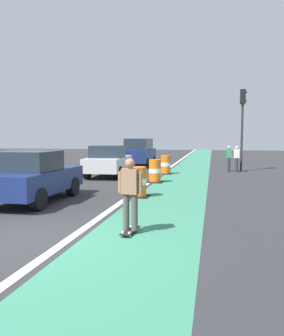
{
  "coord_description": "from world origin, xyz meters",
  "views": [
    {
      "loc": [
        3.84,
        -6.26,
        2.16
      ],
      "look_at": [
        1.48,
        4.87,
        1.1
      ],
      "focal_mm": 35.79,
      "sensor_mm": 36.0,
      "label": 1
    }
  ],
  "objects_px": {
    "traffic_barrel_mid": "(155,171)",
    "skateboarder_on_lane": "(130,193)",
    "traffic_light_corner": "(242,115)",
    "parked_sedan_nearest": "(33,177)",
    "pedestrian_crossing": "(229,158)",
    "pedestrian_waiting": "(237,158)",
    "parked_suv_third": "(139,152)",
    "traffic_barrel_back": "(166,165)",
    "traffic_barrel_front": "(139,182)",
    "parked_sedan_second": "(108,161)"
  },
  "relations": [
    {
      "from": "traffic_barrel_mid",
      "to": "pedestrian_waiting",
      "type": "bearing_deg",
      "value": 54.48
    },
    {
      "from": "skateboarder_on_lane",
      "to": "traffic_barrel_back",
      "type": "relative_size",
      "value": 1.55
    },
    {
      "from": "traffic_barrel_mid",
      "to": "traffic_light_corner",
      "type": "xyz_separation_m",
      "value": [
        4.44,
        6.37,
        2.97
      ]
    },
    {
      "from": "parked_sedan_nearest",
      "to": "traffic_barrel_back",
      "type": "distance_m",
      "value": 9.78
    },
    {
      "from": "parked_sedan_second",
      "to": "pedestrian_crossing",
      "type": "xyz_separation_m",
      "value": [
        6.57,
        4.06,
        0.03
      ]
    },
    {
      "from": "parked_sedan_nearest",
      "to": "traffic_barrel_front",
      "type": "bearing_deg",
      "value": 26.29
    },
    {
      "from": "parked_sedan_nearest",
      "to": "parked_sedan_second",
      "type": "height_order",
      "value": "same"
    },
    {
      "from": "parked_sedan_nearest",
      "to": "traffic_light_corner",
      "type": "bearing_deg",
      "value": 57.4
    },
    {
      "from": "parked_sedan_nearest",
      "to": "traffic_barrel_front",
      "type": "relative_size",
      "value": 3.78
    },
    {
      "from": "skateboarder_on_lane",
      "to": "traffic_barrel_front",
      "type": "distance_m",
      "value": 4.61
    },
    {
      "from": "traffic_barrel_front",
      "to": "traffic_barrel_back",
      "type": "height_order",
      "value": "same"
    },
    {
      "from": "parked_suv_third",
      "to": "pedestrian_waiting",
      "type": "relative_size",
      "value": 2.87
    },
    {
      "from": "parked_sedan_second",
      "to": "traffic_barrel_front",
      "type": "distance_m",
      "value": 6.54
    },
    {
      "from": "traffic_light_corner",
      "to": "traffic_barrel_back",
      "type": "bearing_deg",
      "value": -149.32
    },
    {
      "from": "parked_sedan_second",
      "to": "pedestrian_waiting",
      "type": "height_order",
      "value": "parked_sedan_second"
    },
    {
      "from": "parked_sedan_second",
      "to": "pedestrian_crossing",
      "type": "relative_size",
      "value": 2.61
    },
    {
      "from": "traffic_barrel_back",
      "to": "pedestrian_waiting",
      "type": "distance_m",
      "value": 4.6
    },
    {
      "from": "traffic_light_corner",
      "to": "pedestrian_crossing",
      "type": "bearing_deg",
      "value": -151.51
    },
    {
      "from": "traffic_barrel_mid",
      "to": "pedestrian_crossing",
      "type": "xyz_separation_m",
      "value": [
        3.66,
        5.94,
        0.33
      ]
    },
    {
      "from": "traffic_barrel_back",
      "to": "pedestrian_crossing",
      "type": "bearing_deg",
      "value": 31.13
    },
    {
      "from": "skateboarder_on_lane",
      "to": "parked_sedan_nearest",
      "type": "bearing_deg",
      "value": 144.2
    },
    {
      "from": "traffic_light_corner",
      "to": "parked_sedan_nearest",
      "type": "bearing_deg",
      "value": -122.6
    },
    {
      "from": "skateboarder_on_lane",
      "to": "parked_sedan_second",
      "type": "height_order",
      "value": "parked_sedan_second"
    },
    {
      "from": "traffic_barrel_mid",
      "to": "parked_suv_third",
      "type": "bearing_deg",
      "value": 107.26
    },
    {
      "from": "traffic_barrel_back",
      "to": "pedestrian_waiting",
      "type": "relative_size",
      "value": 0.68
    },
    {
      "from": "skateboarder_on_lane",
      "to": "traffic_light_corner",
      "type": "distance_m",
      "value": 15.45
    },
    {
      "from": "traffic_barrel_front",
      "to": "traffic_barrel_mid",
      "type": "relative_size",
      "value": 1.0
    },
    {
      "from": "parked_sedan_nearest",
      "to": "traffic_light_corner",
      "type": "xyz_separation_m",
      "value": [
        7.6,
        11.89,
        2.67
      ]
    },
    {
      "from": "skateboarder_on_lane",
      "to": "pedestrian_waiting",
      "type": "distance_m",
      "value": 14.56
    },
    {
      "from": "parked_sedan_second",
      "to": "traffic_light_corner",
      "type": "height_order",
      "value": "traffic_light_corner"
    },
    {
      "from": "parked_sedan_nearest",
      "to": "traffic_barrel_back",
      "type": "xyz_separation_m",
      "value": [
        3.16,
        9.25,
        -0.3
      ]
    },
    {
      "from": "traffic_light_corner",
      "to": "pedestrian_crossing",
      "type": "height_order",
      "value": "traffic_light_corner"
    },
    {
      "from": "skateboarder_on_lane",
      "to": "parked_sedan_second",
      "type": "distance_m",
      "value": 11.0
    },
    {
      "from": "traffic_light_corner",
      "to": "pedestrian_waiting",
      "type": "xyz_separation_m",
      "value": [
        -0.33,
        -0.6,
        -2.64
      ]
    },
    {
      "from": "parked_sedan_nearest",
      "to": "traffic_light_corner",
      "type": "distance_m",
      "value": 14.36
    },
    {
      "from": "traffic_light_corner",
      "to": "pedestrian_crossing",
      "type": "relative_size",
      "value": 3.17
    },
    {
      "from": "pedestrian_crossing",
      "to": "pedestrian_waiting",
      "type": "relative_size",
      "value": 1.0
    },
    {
      "from": "skateboarder_on_lane",
      "to": "parked_sedan_nearest",
      "type": "height_order",
      "value": "parked_sedan_nearest"
    },
    {
      "from": "pedestrian_crossing",
      "to": "parked_sedan_second",
      "type": "bearing_deg",
      "value": -148.29
    },
    {
      "from": "skateboarder_on_lane",
      "to": "traffic_barrel_mid",
      "type": "xyz_separation_m",
      "value": [
        -0.89,
        8.44,
        -0.38
      ]
    },
    {
      "from": "parked_suv_third",
      "to": "traffic_barrel_mid",
      "type": "distance_m",
      "value": 9.11
    },
    {
      "from": "parked_suv_third",
      "to": "pedestrian_waiting",
      "type": "distance_m",
      "value": 7.41
    },
    {
      "from": "traffic_barrel_mid",
      "to": "traffic_barrel_back",
      "type": "height_order",
      "value": "same"
    },
    {
      "from": "parked_sedan_nearest",
      "to": "pedestrian_waiting",
      "type": "height_order",
      "value": "parked_sedan_nearest"
    },
    {
      "from": "traffic_barrel_front",
      "to": "traffic_light_corner",
      "type": "xyz_separation_m",
      "value": [
        4.36,
        10.29,
        2.97
      ]
    },
    {
      "from": "parked_suv_third",
      "to": "parked_sedan_nearest",
      "type": "bearing_deg",
      "value": -91.85
    },
    {
      "from": "traffic_barrel_mid",
      "to": "skateboarder_on_lane",
      "type": "bearing_deg",
      "value": -83.95
    },
    {
      "from": "parked_sedan_second",
      "to": "traffic_barrel_back",
      "type": "xyz_separation_m",
      "value": [
        2.9,
        1.84,
        -0.3
      ]
    },
    {
      "from": "parked_sedan_nearest",
      "to": "parked_sedan_second",
      "type": "relative_size",
      "value": 0.98
    },
    {
      "from": "parked_sedan_nearest",
      "to": "traffic_barrel_mid",
      "type": "bearing_deg",
      "value": 60.23
    }
  ]
}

